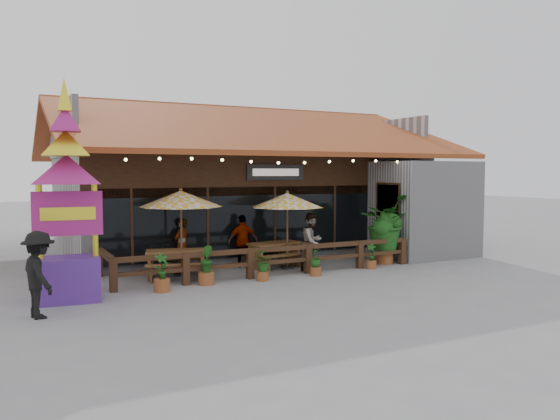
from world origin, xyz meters
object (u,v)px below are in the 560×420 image
umbrella_left (181,199)px  tropical_plant (384,224)px  picnic_table_left (176,259)px  thai_sign_tower (67,175)px  umbrella_right (287,201)px  pedestrian (39,275)px  picnic_table_right (274,250)px

umbrella_left → tropical_plant: size_ratio=1.38×
tropical_plant → picnic_table_left: bearing=174.3°
umbrella_left → thai_sign_tower: thai_sign_tower is taller
umbrella_right → picnic_table_left: bearing=179.2°
umbrella_left → pedestrian: 5.59m
picnic_table_left → pedestrian: 5.04m
umbrella_left → pedestrian: bearing=-141.6°
thai_sign_tower → tropical_plant: (10.49, 0.94, -1.74)m
umbrella_left → tropical_plant: bearing=-8.2°
thai_sign_tower → tropical_plant: size_ratio=2.43×
umbrella_right → picnic_table_left: umbrella_right is taller
tropical_plant → picnic_table_right: bearing=164.1°
picnic_table_right → tropical_plant: 4.02m
thai_sign_tower → picnic_table_right: bearing=16.8°
picnic_table_right → thai_sign_tower: thai_sign_tower is taller
picnic_table_left → thai_sign_tower: bearing=-152.4°
umbrella_right → pedestrian: (-7.76, -3.02, -1.30)m
pedestrian → tropical_plant: bearing=-91.9°
thai_sign_tower → pedestrian: size_ratio=3.08×
umbrella_right → tropical_plant: bearing=-11.0°
umbrella_right → thai_sign_tower: thai_sign_tower is taller
umbrella_left → thai_sign_tower: 4.05m
picnic_table_right → thai_sign_tower: (-6.71, -2.02, 2.56)m
thai_sign_tower → pedestrian: (-0.77, -1.40, -2.17)m
picnic_table_left → pedestrian: pedestrian is taller
picnic_table_left → thai_sign_tower: size_ratio=0.36×
thai_sign_tower → pedestrian: 2.69m
umbrella_right → thai_sign_tower: size_ratio=0.44×
umbrella_left → picnic_table_left: 1.84m
picnic_table_left → tropical_plant: size_ratio=0.87×
umbrella_left → pedestrian: (-4.23, -3.36, -1.41)m
thai_sign_tower → umbrella_left: bearing=29.4°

